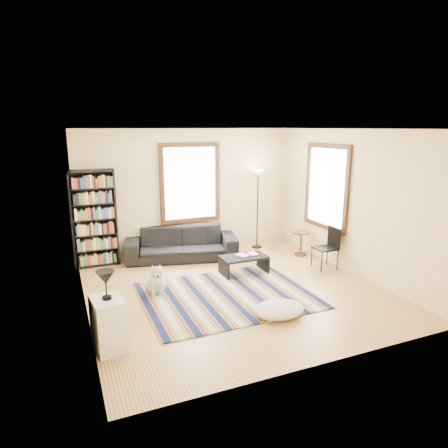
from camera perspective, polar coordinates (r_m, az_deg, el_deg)
name	(u,v)px	position (r m, az deg, el deg)	size (l,w,h in m)	color
floor	(235,293)	(7.24, 1.55, -9.76)	(5.00, 5.00, 0.10)	tan
ceiling	(236,126)	(6.64, 1.72, 13.86)	(5.00, 5.00, 0.10)	white
wall_back	(189,191)	(9.14, -4.99, 4.65)	(5.00, 0.10, 2.80)	beige
wall_front	(328,257)	(4.67, 14.68, -4.63)	(5.00, 0.10, 2.80)	beige
wall_left	(77,228)	(6.22, -20.32, -0.48)	(0.10, 5.00, 2.80)	beige
wall_right	(355,203)	(8.16, 18.19, 2.92)	(0.10, 5.00, 2.80)	beige
window_back	(190,183)	(9.03, -4.86, 5.83)	(1.20, 0.06, 1.60)	white
window_right	(327,187)	(8.69, 14.46, 5.14)	(0.06, 1.20, 1.60)	white
rug	(226,295)	(6.98, 0.35, -10.12)	(2.84, 2.27, 0.02)	#0C193F
sofa	(182,243)	(8.80, -6.09, -2.76)	(2.39, 0.93, 0.70)	black
bookshelf	(94,219)	(8.59, -18.08, 0.71)	(0.90, 0.30, 2.00)	black
coffee_table	(244,265)	(7.93, 2.85, -5.85)	(0.90, 0.50, 0.36)	black
book_a	(239,256)	(7.82, 2.21, -4.63)	(0.25, 0.18, 0.02)	beige
book_b	(250,254)	(7.97, 3.69, -4.32)	(0.21, 0.15, 0.02)	beige
floor_cushion	(279,309)	(6.33, 7.85, -11.98)	(0.82, 0.62, 0.21)	beige
floor_lamp	(257,210)	(9.44, 4.81, 2.05)	(0.30, 0.30, 1.86)	black
side_table	(301,243)	(9.18, 10.93, -2.74)	(0.40, 0.40, 0.54)	#3F210F
folding_chair	(325,248)	(8.37, 14.25, -3.39)	(0.42, 0.40, 0.86)	black
white_cabinet	(109,324)	(5.52, -16.12, -13.57)	(0.38, 0.50, 0.70)	white
table_lamp	(106,285)	(5.30, -16.51, -8.37)	(0.24, 0.24, 0.38)	black
dog	(156,278)	(7.10, -9.74, -7.62)	(0.39, 0.55, 0.55)	silver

